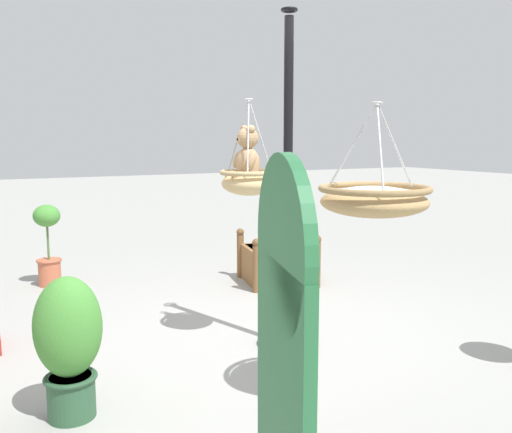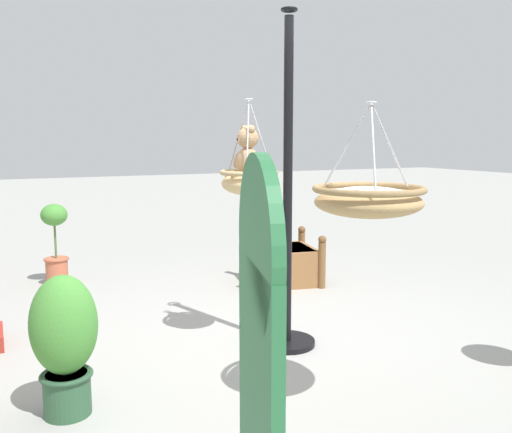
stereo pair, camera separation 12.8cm
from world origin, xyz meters
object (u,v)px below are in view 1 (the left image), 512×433
at_px(hanging_basket_with_teddy, 249,181).
at_px(potted_plant_small_succulent, 48,244).
at_px(display_sign_board, 283,352).
at_px(teddy_bear, 246,157).
at_px(wooden_planter_box, 277,263).
at_px(potted_plant_bushy_green, 69,341).
at_px(display_pole_central, 287,245).
at_px(hanging_basket_left_high, 374,199).

height_order(hanging_basket_with_teddy, potted_plant_small_succulent, hanging_basket_with_teddy).
xyz_separation_m(potted_plant_small_succulent, display_sign_board, (-4.77, -0.15, 0.45)).
xyz_separation_m(teddy_bear, wooden_planter_box, (1.51, -1.13, -1.23)).
xyz_separation_m(hanging_basket_with_teddy, potted_plant_bushy_green, (-0.55, 1.42, -0.82)).
relative_size(display_pole_central, hanging_basket_left_high, 4.04).
distance_m(display_pole_central, potted_plant_small_succulent, 3.05).
bearing_deg(teddy_bear, hanging_basket_left_high, -174.53).
xyz_separation_m(display_pole_central, hanging_basket_left_high, (-1.17, 0.14, 0.47)).
bearing_deg(teddy_bear, potted_plant_bushy_green, 111.56).
bearing_deg(hanging_basket_with_teddy, potted_plant_bushy_green, 111.27).
relative_size(hanging_basket_with_teddy, hanging_basket_left_high, 1.15).
bearing_deg(teddy_bear, display_pole_central, -118.94).
distance_m(hanging_basket_with_teddy, potted_plant_small_succulent, 2.90).
bearing_deg(hanging_basket_left_high, potted_plant_bushy_green, 63.39).
xyz_separation_m(wooden_planter_box, potted_plant_small_succulent, (1.02, 2.27, 0.24)).
height_order(hanging_basket_left_high, potted_plant_bushy_green, hanging_basket_left_high).
relative_size(hanging_basket_with_teddy, display_sign_board, 0.46).
bearing_deg(potted_plant_bushy_green, teddy_bear, -68.44).
relative_size(potted_plant_bushy_green, potted_plant_small_succulent, 0.93).
bearing_deg(teddy_bear, potted_plant_small_succulent, 24.18).
xyz_separation_m(display_pole_central, teddy_bear, (0.15, 0.27, 0.66)).
relative_size(teddy_bear, potted_plant_bushy_green, 0.50).
bearing_deg(wooden_planter_box, display_sign_board, 150.52).
distance_m(display_pole_central, hanging_basket_with_teddy, 0.57).
relative_size(hanging_basket_with_teddy, teddy_bear, 1.73).
height_order(teddy_bear, wooden_planter_box, teddy_bear).
height_order(display_pole_central, teddy_bear, display_pole_central).
distance_m(teddy_bear, potted_plant_small_succulent, 2.95).
relative_size(display_pole_central, potted_plant_small_succulent, 2.83).
xyz_separation_m(potted_plant_bushy_green, potted_plant_small_succulent, (3.09, -0.26, 0.01)).
distance_m(display_pole_central, display_sign_board, 2.44).
height_order(display_pole_central, display_sign_board, display_pole_central).
xyz_separation_m(hanging_basket_with_teddy, display_sign_board, (-2.24, 1.01, -0.36)).
distance_m(hanging_basket_with_teddy, wooden_planter_box, 2.15).
distance_m(display_pole_central, hanging_basket_left_high, 1.27).
height_order(wooden_planter_box, display_sign_board, display_sign_board).
bearing_deg(wooden_planter_box, potted_plant_bushy_green, 129.18).
xyz_separation_m(display_pole_central, hanging_basket_with_teddy, (0.15, 0.25, 0.48)).
distance_m(teddy_bear, display_sign_board, 2.50).
bearing_deg(hanging_basket_left_high, display_sign_board, 129.56).
bearing_deg(display_pole_central, wooden_planter_box, -27.42).
relative_size(display_pole_central, potted_plant_bushy_green, 3.04).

